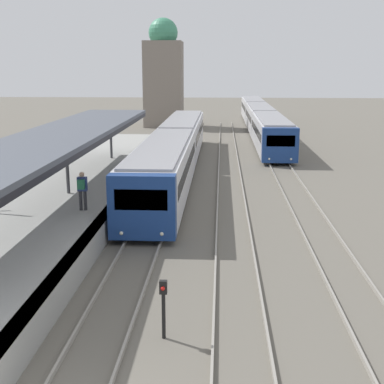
% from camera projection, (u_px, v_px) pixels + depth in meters
% --- Properties ---
extents(platform_canopy, '(4.00, 25.99, 3.03)m').
position_uv_depth(platform_canopy, '(66.00, 133.00, 25.35)').
color(platform_canopy, '#4C515B').
rests_on(platform_canopy, station_platform).
extents(person_on_platform, '(0.40, 0.40, 1.66)m').
position_uv_depth(person_on_platform, '(82.00, 188.00, 22.65)').
color(person_on_platform, '#2D2D33').
rests_on(person_on_platform, station_platform).
extents(train_near, '(2.71, 31.03, 3.00)m').
position_uv_depth(train_near, '(175.00, 148.00, 35.96)').
color(train_near, navy).
rests_on(train_near, ground_plane).
extents(train_far, '(2.62, 42.33, 2.89)m').
position_uv_depth(train_far, '(260.00, 118.00, 58.64)').
color(train_far, navy).
rests_on(train_far, ground_plane).
extents(signal_post_near, '(0.20, 0.21, 1.62)m').
position_uv_depth(signal_post_near, '(163.00, 302.00, 13.87)').
color(signal_post_near, black).
rests_on(signal_post_near, ground_plane).
extents(distant_domed_building, '(4.48, 4.48, 12.66)m').
position_uv_depth(distant_domed_building, '(164.00, 76.00, 63.84)').
color(distant_domed_building, slate).
rests_on(distant_domed_building, ground_plane).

